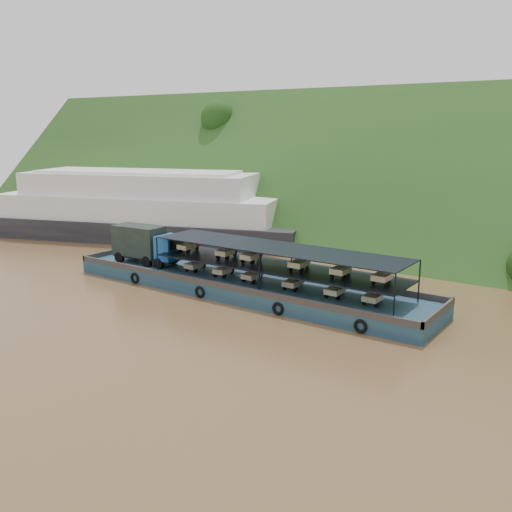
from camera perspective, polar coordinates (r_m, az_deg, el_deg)
The scene contains 4 objects.
ground at distance 48.01m, azimuth -0.10°, elevation -4.68°, with size 160.00×160.00×0.00m, color brown.
hillside at distance 79.35m, azimuth 15.04°, elevation 1.90°, with size 140.00×28.00×28.00m, color #1C3814.
cargo_barge at distance 51.25m, azimuth -2.48°, elevation -2.14°, with size 35.00×7.18×4.89m.
passenger_ferry at distance 77.04m, azimuth -11.57°, elevation 4.66°, with size 44.93×24.77×8.86m.
Camera 1 is at (26.34, -37.44, 14.45)m, focal length 40.00 mm.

